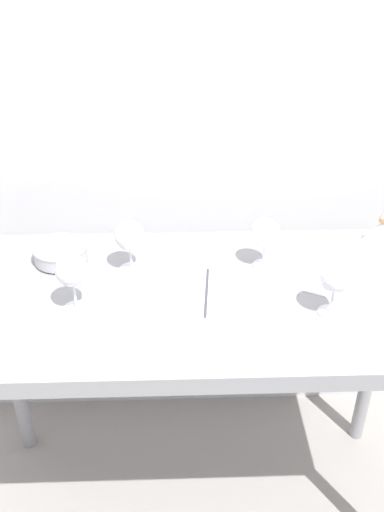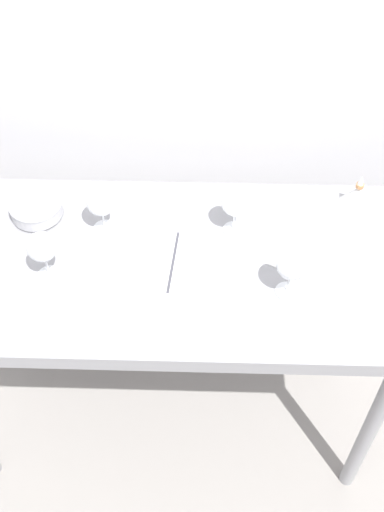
{
  "view_description": "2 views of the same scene",
  "coord_description": "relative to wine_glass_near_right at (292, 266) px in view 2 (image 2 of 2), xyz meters",
  "views": [
    {
      "loc": [
        -0.06,
        -1.26,
        1.81
      ],
      "look_at": [
        -0.01,
        0.05,
        0.98
      ],
      "focal_mm": 40.24,
      "sensor_mm": 36.0,
      "label": 1
    },
    {
      "loc": [
        0.11,
        -1.15,
        2.26
      ],
      "look_at": [
        0.08,
        -0.03,
        0.95
      ],
      "focal_mm": 44.27,
      "sensor_mm": 36.0,
      "label": 2
    }
  ],
  "objects": [
    {
      "name": "open_notebook",
      "position": [
        -0.31,
        0.09,
        -0.1
      ],
      "size": [
        0.38,
        0.25,
        0.01
      ],
      "rotation": [
        0.0,
        0.0,
        -0.09
      ],
      "color": "white",
      "rests_on": "steel_counter"
    },
    {
      "name": "wine_glass_near_left",
      "position": [
        -0.65,
        0.04,
        0.01
      ],
      "size": [
        0.08,
        0.08,
        0.16
      ],
      "color": "white",
      "rests_on": "steel_counter"
    },
    {
      "name": "tasting_bowl",
      "position": [
        -0.73,
        0.27,
        -0.08
      ],
      "size": [
        0.16,
        0.16,
        0.05
      ],
      "color": "#4C4C4C",
      "rests_on": "steel_counter"
    },
    {
      "name": "steel_counter",
      "position": [
        -0.33,
        0.1,
        -0.21
      ],
      "size": [
        1.4,
        0.65,
        0.9
      ],
      "color": "#929297",
      "rests_on": "ground_plane"
    },
    {
      "name": "wine_glass_far_left",
      "position": [
        -0.52,
        0.22,
        -0.0
      ],
      "size": [
        0.08,
        0.08,
        0.15
      ],
      "color": "white",
      "rests_on": "steel_counter"
    },
    {
      "name": "wine_glass_far_right",
      "position": [
        -0.14,
        0.23,
        -0.0
      ],
      "size": [
        0.08,
        0.08,
        0.15
      ],
      "color": "white",
      "rests_on": "steel_counter"
    },
    {
      "name": "decanter_funnel",
      "position": [
        0.23,
        0.33,
        -0.07
      ],
      "size": [
        0.11,
        0.11,
        0.13
      ],
      "color": "silver",
      "rests_on": "steel_counter"
    },
    {
      "name": "tasting_sheet_upper",
      "position": [
        0.08,
        0.17,
        -0.11
      ],
      "size": [
        0.3,
        0.33,
        0.0
      ],
      "primitive_type": "cube",
      "rotation": [
        0.0,
        0.0,
        -0.49
      ],
      "color": "white",
      "rests_on": "steel_counter"
    },
    {
      "name": "wine_glass_near_right",
      "position": [
        0.0,
        0.0,
        0.0
      ],
      "size": [
        0.08,
        0.08,
        0.15
      ],
      "color": "white",
      "rests_on": "steel_counter"
    },
    {
      "name": "back_wall",
      "position": [
        -0.33,
        0.6,
        0.29
      ],
      "size": [
        3.8,
        0.04,
        2.6
      ],
      "primitive_type": "cube",
      "color": "silver",
      "rests_on": "ground_plane"
    },
    {
      "name": "ground_plane",
      "position": [
        -0.33,
        0.11,
        -1.01
      ],
      "size": [
        6.0,
        6.0,
        0.0
      ],
      "primitive_type": "plane",
      "color": "gray"
    }
  ]
}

